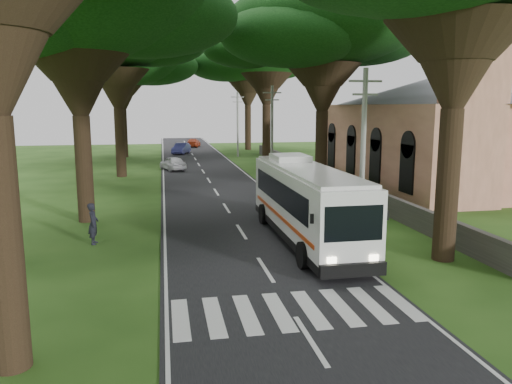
% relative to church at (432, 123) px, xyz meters
% --- Properties ---
extents(ground, '(140.00, 140.00, 0.00)m').
position_rel_church_xyz_m(ground, '(-17.86, -21.55, -4.91)').
color(ground, '#234513').
rests_on(ground, ground).
extents(road, '(8.00, 120.00, 0.04)m').
position_rel_church_xyz_m(road, '(-17.86, 3.45, -4.90)').
color(road, black).
rests_on(road, ground).
extents(crosswalk, '(8.00, 3.00, 0.01)m').
position_rel_church_xyz_m(crosswalk, '(-17.86, -23.55, -4.91)').
color(crosswalk, silver).
rests_on(crosswalk, ground).
extents(property_wall, '(0.35, 50.00, 1.20)m').
position_rel_church_xyz_m(property_wall, '(-8.86, 2.45, -4.31)').
color(property_wall, '#383533').
rests_on(property_wall, ground).
extents(church, '(14.00, 24.00, 11.60)m').
position_rel_church_xyz_m(church, '(0.00, 0.00, 0.00)').
color(church, '#B87159').
rests_on(church, ground).
extents(pole_near, '(1.60, 0.24, 8.00)m').
position_rel_church_xyz_m(pole_near, '(-12.36, -15.55, -0.73)').
color(pole_near, gray).
rests_on(pole_near, ground).
extents(pole_mid, '(1.60, 0.24, 8.00)m').
position_rel_church_xyz_m(pole_mid, '(-12.36, 4.45, -0.73)').
color(pole_mid, gray).
rests_on(pole_mid, ground).
extents(pole_far, '(1.60, 0.24, 8.00)m').
position_rel_church_xyz_m(pole_far, '(-12.36, 24.45, -0.73)').
color(pole_far, gray).
rests_on(pole_far, ground).
extents(tree_l_mida, '(14.48, 14.48, 14.84)m').
position_rel_church_xyz_m(tree_l_mida, '(-25.86, -9.55, 6.74)').
color(tree_l_mida, black).
rests_on(tree_l_mida, ground).
extents(tree_l_midb, '(13.46, 13.46, 15.36)m').
position_rel_church_xyz_m(tree_l_midb, '(-25.36, 8.45, 7.41)').
color(tree_l_midb, black).
rests_on(tree_l_midb, ground).
extents(tree_l_far, '(15.83, 15.83, 15.25)m').
position_rel_church_xyz_m(tree_l_far, '(-26.36, 26.45, 6.90)').
color(tree_l_far, black).
rests_on(tree_l_far, ground).
extents(tree_r_mida, '(14.21, 14.21, 15.15)m').
position_rel_church_xyz_m(tree_r_mida, '(-9.86, -1.55, 7.09)').
color(tree_r_mida, black).
rests_on(tree_r_mida, ground).
extents(tree_r_midb, '(12.69, 12.69, 15.89)m').
position_rel_church_xyz_m(tree_r_midb, '(-10.36, 16.45, 8.04)').
color(tree_r_midb, black).
rests_on(tree_r_midb, ground).
extents(tree_r_far, '(16.16, 16.16, 16.58)m').
position_rel_church_xyz_m(tree_r_far, '(-9.36, 34.45, 8.14)').
color(tree_r_far, black).
rests_on(tree_r_far, ground).
extents(coach_bus, '(2.84, 11.86, 3.49)m').
position_rel_church_xyz_m(coach_bus, '(-15.16, -15.65, -3.03)').
color(coach_bus, silver).
rests_on(coach_bus, ground).
extents(distant_car_a, '(2.86, 4.32, 1.37)m').
position_rel_church_xyz_m(distant_car_a, '(-20.73, 12.05, -4.20)').
color(distant_car_a, silver).
rests_on(distant_car_a, road).
extents(distant_car_b, '(2.78, 4.56, 1.42)m').
position_rel_church_xyz_m(distant_car_b, '(-19.25, 29.39, -4.17)').
color(distant_car_b, navy).
rests_on(distant_car_b, road).
extents(distant_car_c, '(2.64, 4.67, 1.28)m').
position_rel_church_xyz_m(distant_car_c, '(-16.95, 40.78, -4.24)').
color(distant_car_c, '#9E3217').
rests_on(distant_car_c, road).
extents(pedestrian, '(0.48, 0.71, 1.91)m').
position_rel_church_xyz_m(pedestrian, '(-24.87, -14.43, -3.95)').
color(pedestrian, black).
rests_on(pedestrian, ground).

